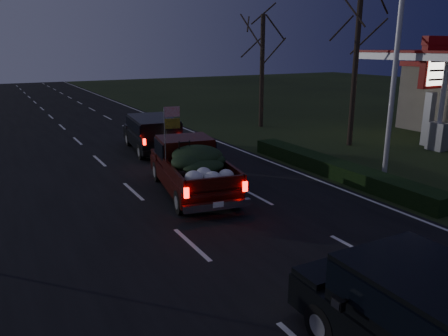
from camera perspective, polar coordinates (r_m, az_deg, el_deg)
name	(u,v)px	position (r m, az deg, el deg)	size (l,w,h in m)	color
ground	(192,245)	(11.75, -4.26, -9.98)	(120.00, 120.00, 0.00)	black
road_asphalt	(192,245)	(11.74, -4.26, -9.94)	(14.00, 120.00, 0.02)	black
hedge_row	(335,169)	(18.19, 14.36, -0.09)	(1.00, 10.00, 0.60)	black
light_pole	(398,35)	(18.13, 21.83, 15.84)	(0.50, 0.90, 9.16)	silver
gas_price_pylon	(434,73)	(25.13, 25.77, 11.12)	(2.00, 0.41, 5.57)	gray
gas_canopy	(443,60)	(27.32, 26.69, 12.48)	(7.10, 6.10, 4.88)	silver
bare_tree_mid	(359,20)	(23.75, 17.22, 18.03)	(3.60, 3.60, 8.50)	black
bare_tree_far	(263,44)	(28.49, 5.06, 15.85)	(3.60, 3.60, 7.00)	black
pickup_truck	(192,164)	(15.48, -4.24, 0.48)	(2.86, 5.56, 2.78)	#360B07
lead_suv	(153,131)	(21.93, -9.31, 4.85)	(2.57, 5.06, 1.40)	black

